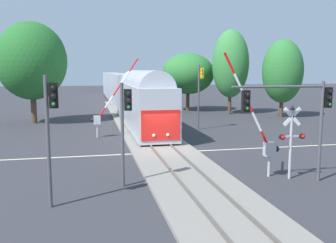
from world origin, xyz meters
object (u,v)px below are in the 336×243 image
object	(u,v)px
crossing_signal_mast	(292,134)
traffic_signal_far_side	(200,86)
traffic_signal_median	(125,118)
crossing_gate_near	(265,138)
maple_right_background	(283,71)
crossing_gate_far	(102,112)
commuter_train	(123,89)
oak_far_right	(231,64)
traffic_signal_near_right	(296,107)
elm_centre_background	(188,74)
traffic_signal_near_left	(51,120)
oak_behind_train	(32,61)

from	to	relation	value
crossing_signal_mast	traffic_signal_far_side	distance (m)	16.32
traffic_signal_median	crossing_signal_mast	bearing A→B (deg)	-3.59
crossing_gate_near	maple_right_background	bearing A→B (deg)	59.44
crossing_gate_far	crossing_gate_near	bearing A→B (deg)	-60.03
commuter_train	oak_far_right	distance (m)	16.41
crossing_gate_near	traffic_signal_median	distance (m)	7.26
traffic_signal_far_side	traffic_signal_near_right	distance (m)	16.87
traffic_signal_near_right	traffic_signal_median	size ratio (longest dim) A/B	1.04
traffic_signal_near_right	elm_centre_background	distance (m)	32.92
commuter_train	oak_far_right	size ratio (longest dim) A/B	5.94
traffic_signal_far_side	oak_far_right	world-z (taller)	oak_far_right
maple_right_background	crossing_gate_near	bearing A→B (deg)	-120.56
crossing_gate_near	traffic_signal_median	bearing A→B (deg)	-179.04
crossing_gate_far	traffic_signal_near_left	bearing A→B (deg)	-99.23
commuter_train	crossing_gate_near	xyz separation A→B (m)	(3.93, -36.83, -0.68)
traffic_signal_far_side	traffic_signal_near_left	size ratio (longest dim) A/B	1.12
commuter_train	oak_behind_train	size ratio (longest dim) A/B	5.97
crossing_signal_mast	traffic_signal_median	distance (m)	8.36
traffic_signal_far_side	oak_behind_train	size ratio (longest dim) A/B	0.58
traffic_signal_far_side	traffic_signal_median	distance (m)	17.83
commuter_train	elm_centre_background	bearing A→B (deg)	-32.97
commuter_train	crossing_signal_mast	bearing A→B (deg)	-82.29
traffic_signal_median	oak_behind_train	world-z (taller)	oak_behind_train
traffic_signal_median	maple_right_background	xyz separation A→B (m)	(20.42, 22.60, 2.04)
crossing_signal_mast	traffic_signal_median	bearing A→B (deg)	176.41
traffic_signal_far_side	elm_centre_background	size ratio (longest dim) A/B	0.77
crossing_gate_near	commuter_train	bearing A→B (deg)	96.10
traffic_signal_near_left	elm_centre_background	world-z (taller)	elm_centre_background
traffic_signal_near_left	oak_behind_train	distance (m)	26.01
crossing_signal_mast	traffic_signal_far_side	bearing A→B (deg)	89.60
commuter_train	traffic_signal_near_right	size ratio (longest dim) A/B	12.04
commuter_train	traffic_signal_near_right	bearing A→B (deg)	-82.70
elm_centre_background	traffic_signal_near_left	bearing A→B (deg)	-113.46
traffic_signal_near_left	traffic_signal_median	xyz separation A→B (m)	(3.13, 2.15, -0.26)
maple_right_background	traffic_signal_far_side	bearing A→B (deg)	-150.21
crossing_gate_far	traffic_signal_near_right	distance (m)	17.13
oak_far_right	crossing_signal_mast	bearing A→B (deg)	-105.10
traffic_signal_near_left	maple_right_background	bearing A→B (deg)	46.41
traffic_signal_near_right	oak_behind_train	bearing A→B (deg)	122.02
crossing_gate_near	traffic_signal_far_side	distance (m)	15.77
crossing_signal_mast	crossing_gate_near	bearing A→B (deg)	150.69
traffic_signal_far_side	oak_behind_train	distance (m)	17.59
oak_far_right	crossing_gate_near	bearing A→B (deg)	-107.68
crossing_gate_far	maple_right_background	xyz separation A→B (m)	(21.01, 9.07, 3.25)
commuter_train	crossing_gate_far	distance (m)	23.73
traffic_signal_far_side	elm_centre_background	bearing A→B (deg)	78.93
traffic_signal_near_right	crossing_gate_far	bearing A→B (deg)	120.58
crossing_gate_far	traffic_signal_near_right	world-z (taller)	crossing_gate_far
crossing_gate_near	crossing_signal_mast	world-z (taller)	crossing_gate_near
crossing_gate_near	maple_right_background	xyz separation A→B (m)	(13.27, 22.48, 3.30)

